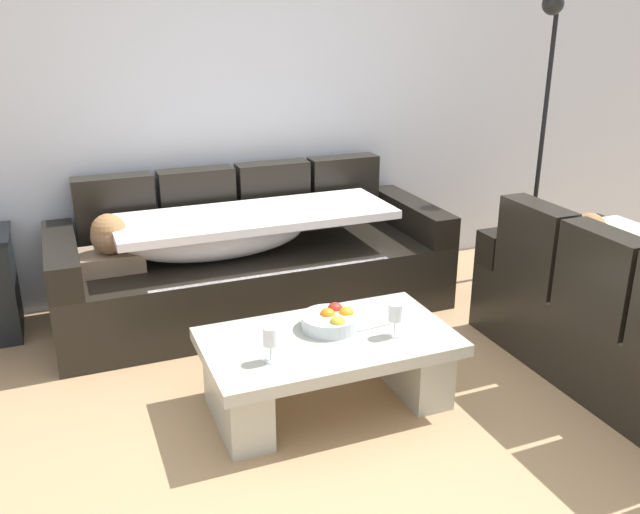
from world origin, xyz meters
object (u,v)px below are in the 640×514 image
at_px(couch_along_wall, 247,263).
at_px(wine_glass_near_right, 395,314).
at_px(fruit_bowl, 331,320).
at_px(coffee_table, 328,362).
at_px(open_magazine, 355,321).
at_px(wine_glass_near_left, 270,338).
at_px(floor_lamp, 542,123).

distance_m(couch_along_wall, wine_glass_near_right, 1.40).
bearing_deg(fruit_bowl, coffee_table, -122.48).
xyz_separation_m(coffee_table, open_magazine, (0.18, 0.09, 0.15)).
bearing_deg(wine_glass_near_right, wine_glass_near_left, -178.36).
distance_m(fruit_bowl, floor_lamp, 2.33).
height_order(coffee_table, wine_glass_near_left, wine_glass_near_left).
bearing_deg(wine_glass_near_left, floor_lamp, 27.17).
height_order(coffee_table, open_magazine, open_magazine).
height_order(wine_glass_near_left, floor_lamp, floor_lamp).
height_order(fruit_bowl, floor_lamp, floor_lamp).
distance_m(open_magazine, floor_lamp, 2.23).
relative_size(wine_glass_near_right, open_magazine, 0.59).
relative_size(wine_glass_near_left, floor_lamp, 0.09).
bearing_deg(coffee_table, wine_glass_near_right, -20.39).
distance_m(wine_glass_near_right, open_magazine, 0.26).
distance_m(coffee_table, wine_glass_near_left, 0.44).
bearing_deg(floor_lamp, couch_along_wall, 175.93).
relative_size(couch_along_wall, wine_glass_near_left, 14.73).
xyz_separation_m(couch_along_wall, fruit_bowl, (0.10, -1.16, 0.09)).
xyz_separation_m(open_magazine, floor_lamp, (1.85, 1.00, 0.73)).
xyz_separation_m(wine_glass_near_right, open_magazine, (-0.11, 0.20, -0.11)).
xyz_separation_m(fruit_bowl, floor_lamp, (1.99, 1.01, 0.69)).
bearing_deg(floor_lamp, open_magazine, -151.75).
relative_size(coffee_table, wine_glass_near_left, 7.23).
relative_size(wine_glass_near_left, wine_glass_near_right, 1.00).
bearing_deg(open_magazine, fruit_bowl, -178.96).
bearing_deg(wine_glass_near_right, floor_lamp, 34.54).
distance_m(wine_glass_near_left, open_magazine, 0.57).
bearing_deg(fruit_bowl, wine_glass_near_right, -37.12).
bearing_deg(open_magazine, coffee_table, -158.37).
bearing_deg(coffee_table, couch_along_wall, 92.44).
xyz_separation_m(coffee_table, wine_glass_near_right, (0.30, -0.11, 0.26)).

